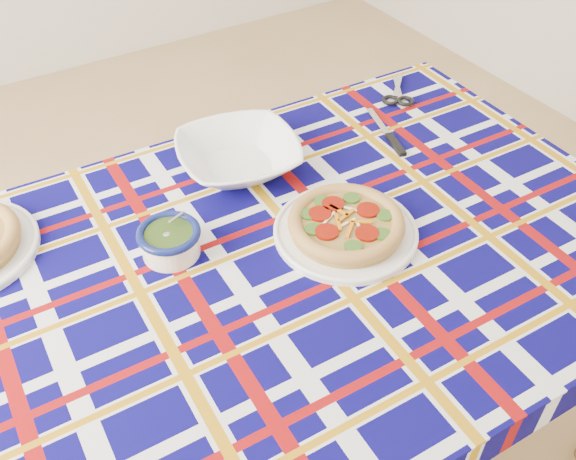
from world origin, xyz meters
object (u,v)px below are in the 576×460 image
pesto_bowl (170,239)px  serving_bowl (239,156)px  dining_table (273,288)px  main_focaccia_plate (346,223)px

pesto_bowl → serving_bowl: (0.25, 0.18, -0.00)m
dining_table → pesto_bowl: size_ratio=12.64×
main_focaccia_plate → serving_bowl: 0.32m
pesto_bowl → serving_bowl: size_ratio=0.45×
dining_table → serving_bowl: serving_bowl is taller
pesto_bowl → serving_bowl: bearing=35.7°
dining_table → serving_bowl: bearing=74.7°
main_focaccia_plate → serving_bowl: bearing=103.6°
main_focaccia_plate → pesto_bowl: bearing=157.3°
main_focaccia_plate → dining_table: bearing=177.0°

